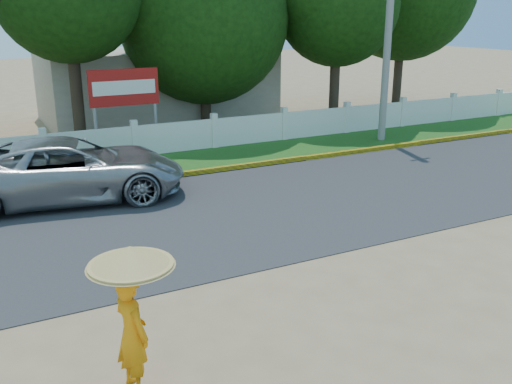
% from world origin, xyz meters
% --- Properties ---
extents(ground, '(120.00, 120.00, 0.00)m').
position_xyz_m(ground, '(0.00, 0.00, 0.00)').
color(ground, '#9E8460').
rests_on(ground, ground).
extents(road, '(60.00, 7.00, 0.02)m').
position_xyz_m(road, '(0.00, 4.50, 0.01)').
color(road, '#38383A').
rests_on(road, ground).
extents(grass_verge, '(60.00, 3.50, 0.03)m').
position_xyz_m(grass_verge, '(0.00, 9.75, 0.01)').
color(grass_verge, '#2D601E').
rests_on(grass_verge, ground).
extents(curb, '(40.00, 0.18, 0.16)m').
position_xyz_m(curb, '(0.00, 8.05, 0.08)').
color(curb, yellow).
rests_on(curb, ground).
extents(fence, '(40.00, 0.10, 1.10)m').
position_xyz_m(fence, '(0.00, 11.20, 0.55)').
color(fence, silver).
rests_on(fence, ground).
extents(building_near, '(10.00, 6.00, 3.20)m').
position_xyz_m(building_near, '(3.00, 18.00, 1.60)').
color(building_near, '#B7AD99').
rests_on(building_near, ground).
extents(utility_pole, '(0.28, 0.28, 8.66)m').
position_xyz_m(utility_pole, '(9.41, 9.40, 4.33)').
color(utility_pole, gray).
rests_on(utility_pole, ground).
extents(vehicle, '(6.39, 3.72, 1.67)m').
position_xyz_m(vehicle, '(-2.84, 7.34, 0.84)').
color(vehicle, '#989B9F').
rests_on(vehicle, ground).
extents(monk_with_parasol, '(1.14, 1.14, 2.07)m').
position_xyz_m(monk_with_parasol, '(-3.58, -1.41, 1.35)').
color(monk_with_parasol, orange).
rests_on(monk_with_parasol, ground).
extents(billboard, '(2.50, 0.13, 2.95)m').
position_xyz_m(billboard, '(0.03, 12.30, 2.14)').
color(billboard, gray).
rests_on(billboard, ground).
extents(tree_row, '(33.80, 7.93, 9.45)m').
position_xyz_m(tree_row, '(3.39, 14.54, 5.21)').
color(tree_row, '#473828').
rests_on(tree_row, ground).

